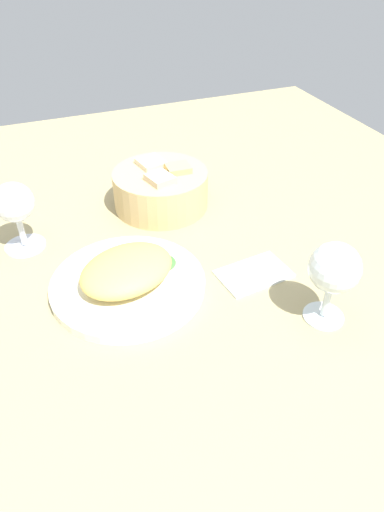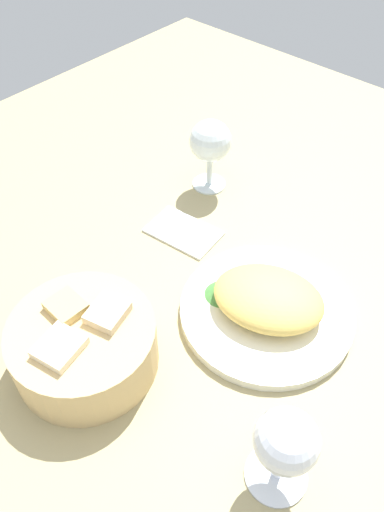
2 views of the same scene
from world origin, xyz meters
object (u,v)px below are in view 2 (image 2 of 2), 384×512
at_px(bread_basket, 84,344).
at_px(folded_napkin, 183,231).
at_px(plate, 266,311).
at_px(wine_glass_near, 210,144).
at_px(wine_glass_far, 285,445).

relative_size(bread_basket, folded_napkin, 1.60).
distance_m(bread_basket, folded_napkin, 0.26).
bearing_deg(plate, bread_basket, 59.31).
distance_m(bread_basket, wine_glass_near, 0.39).
xyz_separation_m(wine_glass_near, folded_napkin, (-0.05, 0.12, -0.08)).
height_order(plate, folded_napkin, plate).
xyz_separation_m(bread_basket, wine_glass_near, (0.11, -0.37, 0.05)).
bearing_deg(plate, wine_glass_far, 128.84).
bearing_deg(wine_glass_near, plate, 145.84).
bearing_deg(wine_glass_far, folded_napkin, -32.90).
xyz_separation_m(bread_basket, wine_glass_far, (-0.26, -0.04, 0.04)).
relative_size(plate, bread_basket, 1.32).
height_order(plate, wine_glass_near, wine_glass_near).
distance_m(bread_basket, wine_glass_far, 0.26).
height_order(wine_glass_near, wine_glass_far, wine_glass_near).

